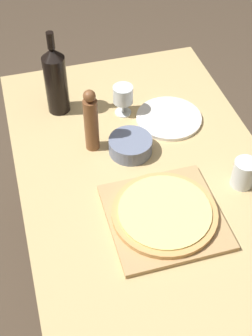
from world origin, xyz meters
TOP-DOWN VIEW (x-y plane):
  - ground_plane at (0.00, 0.00)m, footprint 12.00×12.00m
  - dining_table at (0.00, 0.00)m, footprint 0.88×1.37m
  - cutting_board at (-0.01, -0.24)m, footprint 0.36×0.36m
  - pizza at (-0.01, -0.24)m, footprint 0.34×0.34m
  - wine_bottle at (-0.23, 0.40)m, footprint 0.09×0.09m
  - pepper_mill at (-0.15, 0.15)m, footprint 0.05×0.05m
  - wine_glass at (0.01, 0.31)m, footprint 0.08×0.08m
  - small_bowl at (-0.03, 0.09)m, footprint 0.16×0.16m
  - drinking_tumbler at (0.30, -0.17)m, footprint 0.08×0.08m
  - dinner_plate at (0.17, 0.22)m, footprint 0.26×0.26m

SIDE VIEW (x-z plane):
  - ground_plane at x=0.00m, z-range 0.00..0.00m
  - dining_table at x=0.00m, z-range 0.28..1.02m
  - dinner_plate at x=0.17m, z-range 0.75..0.76m
  - cutting_board at x=-0.01m, z-range 0.75..0.77m
  - small_bowl at x=-0.03m, z-range 0.75..0.81m
  - pizza at x=-0.01m, z-range 0.77..0.79m
  - drinking_tumbler at x=0.30m, z-range 0.75..0.85m
  - wine_glass at x=0.01m, z-range 0.77..0.90m
  - pepper_mill at x=-0.15m, z-range 0.74..1.00m
  - wine_bottle at x=-0.23m, z-range 0.72..1.06m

